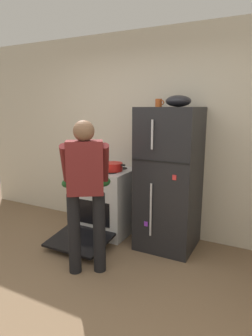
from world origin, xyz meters
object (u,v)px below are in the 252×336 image
(stove_range, at_px, (104,201))
(coffee_mug, at_px, (159,103))
(red_pot, at_px, (113,167))
(pepper_mill, at_px, (94,159))
(refrigerator, at_px, (169,179))
(mixing_bowl, at_px, (178,101))
(person_cook, at_px, (85,184))

(stove_range, xyz_separation_m, coffee_mug, (0.75, 0.07, 1.33))
(stove_range, relative_size, coffee_mug, 10.78)
(red_pot, relative_size, coffee_mug, 3.25)
(red_pot, bearing_deg, pepper_mill, 151.48)
(refrigerator, relative_size, stove_range, 1.43)
(pepper_mill, bearing_deg, coffee_mug, -8.13)
(refrigerator, relative_size, mixing_bowl, 5.92)
(stove_range, height_order, pepper_mill, pepper_mill)
(coffee_mug, xyz_separation_m, mixing_bowl, (0.26, -0.05, 0.02))
(coffee_mug, height_order, pepper_mill, coffee_mug)
(red_pot, bearing_deg, refrigerator, 3.71)
(person_cook, distance_m, mixing_bowl, 1.42)
(mixing_bowl, bearing_deg, refrigerator, -179.79)
(refrigerator, height_order, coffee_mug, coffee_mug)
(pepper_mill, bearing_deg, stove_range, -35.97)
(stove_range, height_order, person_cook, person_cook)
(red_pot, xyz_separation_m, coffee_mug, (0.59, 0.10, 0.82))
(person_cook, distance_m, coffee_mug, 1.35)
(person_cook, relative_size, coffee_mug, 14.28)
(red_pot, height_order, pepper_mill, pepper_mill)
(stove_range, distance_m, coffee_mug, 1.53)
(stove_range, relative_size, pepper_mill, 7.22)
(person_cook, relative_size, pepper_mill, 9.56)
(stove_range, relative_size, mixing_bowl, 4.15)
(refrigerator, xyz_separation_m, red_pot, (-0.77, -0.05, 0.09))
(stove_range, relative_size, person_cook, 0.76)
(stove_range, bearing_deg, red_pot, -11.40)
(refrigerator, bearing_deg, red_pot, -176.29)
(person_cook, bearing_deg, pepper_mill, 119.96)
(red_pot, distance_m, pepper_mill, 0.52)
(stove_range, relative_size, red_pot, 3.32)
(person_cook, xyz_separation_m, pepper_mill, (-0.66, 1.15, 0.03))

